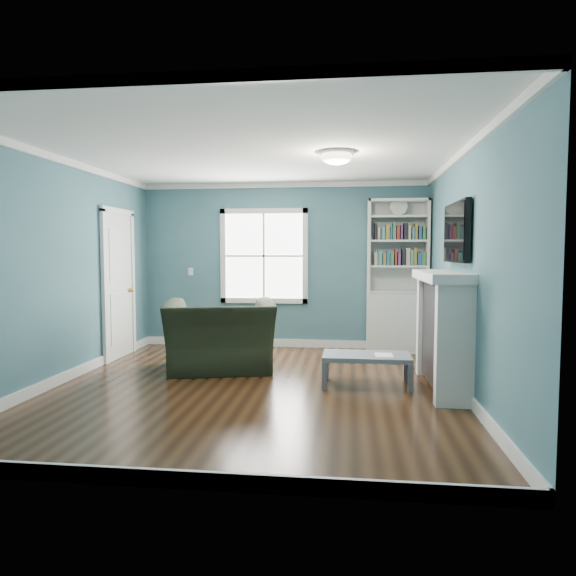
# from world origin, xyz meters

# --- Properties ---
(floor) EXTENTS (5.00, 5.00, 0.00)m
(floor) POSITION_xyz_m (0.00, 0.00, 0.00)
(floor) COLOR black
(floor) RESTS_ON ground
(room_walls) EXTENTS (5.00, 5.00, 5.00)m
(room_walls) POSITION_xyz_m (0.00, 0.00, 1.58)
(room_walls) COLOR #385D6B
(room_walls) RESTS_ON ground
(trim) EXTENTS (4.50, 5.00, 2.60)m
(trim) POSITION_xyz_m (0.00, 0.00, 1.24)
(trim) COLOR white
(trim) RESTS_ON ground
(window) EXTENTS (1.40, 0.06, 1.50)m
(window) POSITION_xyz_m (-0.30, 2.49, 1.45)
(window) COLOR white
(window) RESTS_ON room_walls
(bookshelf) EXTENTS (0.90, 0.35, 2.31)m
(bookshelf) POSITION_xyz_m (1.77, 2.30, 0.92)
(bookshelf) COLOR silver
(bookshelf) RESTS_ON ground
(fireplace) EXTENTS (0.44, 1.58, 1.30)m
(fireplace) POSITION_xyz_m (2.08, 0.20, 0.64)
(fireplace) COLOR black
(fireplace) RESTS_ON ground
(tv) EXTENTS (0.06, 1.10, 0.65)m
(tv) POSITION_xyz_m (2.20, 0.20, 1.72)
(tv) COLOR black
(tv) RESTS_ON fireplace
(door) EXTENTS (0.12, 0.98, 2.17)m
(door) POSITION_xyz_m (-2.22, 1.40, 1.07)
(door) COLOR silver
(door) RESTS_ON ground
(ceiling_fixture) EXTENTS (0.38, 0.38, 0.15)m
(ceiling_fixture) POSITION_xyz_m (0.90, 0.10, 2.55)
(ceiling_fixture) COLOR white
(ceiling_fixture) RESTS_ON room_walls
(light_switch) EXTENTS (0.08, 0.01, 0.12)m
(light_switch) POSITION_xyz_m (-1.50, 2.48, 1.20)
(light_switch) COLOR white
(light_switch) RESTS_ON room_walls
(recliner) EXTENTS (1.53, 1.18, 1.19)m
(recliner) POSITION_xyz_m (-0.59, 0.80, 0.60)
(recliner) COLOR black
(recliner) RESTS_ON ground
(coffee_table) EXTENTS (0.99, 0.54, 0.36)m
(coffee_table) POSITION_xyz_m (1.25, 0.23, 0.31)
(coffee_table) COLOR #515762
(coffee_table) RESTS_ON ground
(paper_sheet) EXTENTS (0.21, 0.26, 0.00)m
(paper_sheet) POSITION_xyz_m (1.44, 0.20, 0.36)
(paper_sheet) COLOR white
(paper_sheet) RESTS_ON coffee_table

